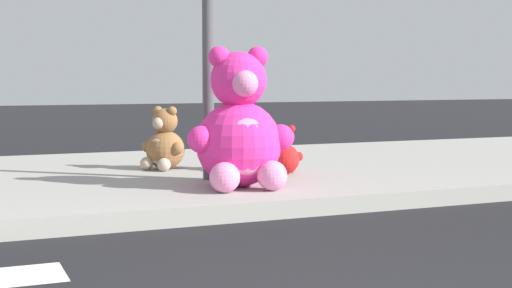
# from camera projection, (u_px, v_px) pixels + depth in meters

# --- Properties ---
(sidewalk) EXTENTS (28.00, 4.40, 0.15)m
(sidewalk) POSITION_uv_depth(u_px,v_px,m) (89.00, 182.00, 7.40)
(sidewalk) COLOR #9E9B93
(sidewalk) RESTS_ON ground_plane
(sign_pole) EXTENTS (0.56, 0.11, 3.20)m
(sign_pole) POSITION_uv_depth(u_px,v_px,m) (208.00, 0.00, 6.89)
(sign_pole) COLOR #4C4C51
(sign_pole) RESTS_ON sidewalk
(plush_pink_large) EXTENTS (0.96, 0.86, 1.25)m
(plush_pink_large) POSITION_uv_depth(u_px,v_px,m) (240.00, 131.00, 6.49)
(plush_pink_large) COLOR #F22D93
(plush_pink_large) RESTS_ON sidewalk
(plush_red) EXTENTS (0.37, 0.36, 0.50)m
(plush_red) POSITION_uv_depth(u_px,v_px,m) (284.00, 154.00, 7.42)
(plush_red) COLOR red
(plush_red) RESTS_ON sidewalk
(plush_lavender) EXTENTS (0.44, 0.41, 0.59)m
(plush_lavender) POSITION_uv_depth(u_px,v_px,m) (243.00, 148.00, 7.73)
(plush_lavender) COLOR #B28CD8
(plush_lavender) RESTS_ON sidewalk
(plush_brown) EXTENTS (0.48, 0.47, 0.67)m
(plush_brown) POSITION_uv_depth(u_px,v_px,m) (164.00, 144.00, 7.80)
(plush_brown) COLOR olive
(plush_brown) RESTS_ON sidewalk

